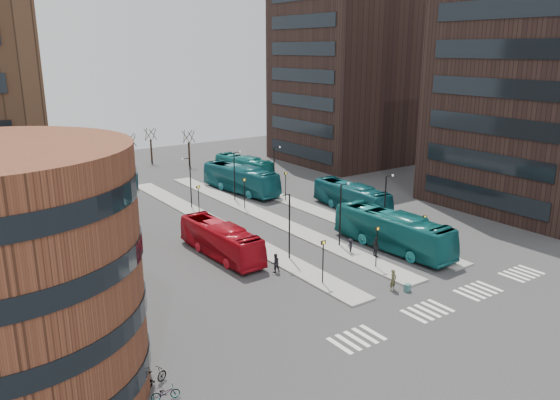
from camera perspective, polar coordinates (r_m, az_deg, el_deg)
ground at (r=40.86m, az=20.46°, el=-12.53°), size 160.00×160.00×0.00m
island_left at (r=59.26m, az=-6.33°, el=-2.71°), size 2.50×45.00×0.15m
island_mid at (r=62.19m, az=-1.48°, el=-1.73°), size 2.50×45.00×0.15m
island_right at (r=65.54m, az=2.90°, el=-0.83°), size 2.50×45.00×0.15m
suitcase at (r=44.82m, az=13.16°, el=-8.92°), size 0.58×0.51×0.61m
red_bus at (r=50.61m, az=-6.20°, el=-4.16°), size 2.99×11.27×3.12m
teal_bus_a at (r=53.04m, az=11.70°, el=-3.18°), size 3.55×13.12×3.62m
teal_bus_b at (r=72.78m, az=-4.14°, el=2.22°), size 4.75×13.23×3.60m
teal_bus_c at (r=64.96m, az=7.49°, el=0.31°), size 3.17×11.67×3.22m
teal_bus_d at (r=81.69m, az=-3.79°, el=3.52°), size 4.07×11.38×3.10m
traveller at (r=44.50m, az=11.75°, el=-8.20°), size 0.70×0.51×1.76m
commuter_a at (r=46.98m, az=-0.51°, el=-6.59°), size 0.91×0.76×1.69m
commuter_b at (r=50.99m, az=9.97°, el=-4.89°), size 0.69×1.18×1.89m
commuter_c at (r=51.52m, az=7.31°, el=-4.80°), size 0.89×1.10×1.48m
bicycle_near at (r=32.23m, az=-11.88°, el=-19.11°), size 1.66×0.93×0.83m
bicycle_mid at (r=33.34m, az=-12.97°, el=-17.64°), size 1.83×1.08×1.06m
bicycle_far at (r=35.64m, az=-14.78°, el=-15.47°), size 1.97×0.87×1.00m
crosswalk_stripes at (r=44.18m, az=17.50°, el=-10.05°), size 22.35×2.40×0.01m
tower_near at (r=72.14m, az=25.97°, el=11.22°), size 20.12×20.00×30.00m
tower_far at (r=93.69m, az=7.25°, el=13.28°), size 20.12×20.00×30.00m
sign_poles at (r=55.82m, az=2.13°, el=-1.26°), size 12.45×22.12×3.65m
lamp_posts at (r=59.98m, az=0.06°, el=1.11°), size 14.04×20.24×6.12m
bare_trees at (r=90.14m, az=-12.72°, el=5.08°), size 10.97×8.14×5.90m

